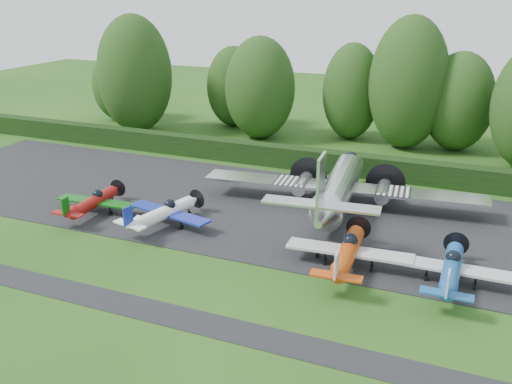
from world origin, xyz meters
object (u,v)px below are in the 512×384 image
at_px(light_plane_red, 94,202).
at_px(transport_plane, 338,188).
at_px(light_plane_white, 165,212).
at_px(light_plane_blue, 452,269).
at_px(light_plane_orange, 348,252).

bearing_deg(light_plane_red, transport_plane, 26.89).
distance_m(light_plane_white, light_plane_blue, 19.82).
height_order(light_plane_red, light_plane_white, light_plane_white).
bearing_deg(light_plane_white, light_plane_orange, -19.21).
bearing_deg(light_plane_red, light_plane_blue, 0.29).
height_order(light_plane_white, light_plane_orange, light_plane_orange).
xyz_separation_m(light_plane_red, light_plane_white, (6.17, 0.05, 0.06)).
xyz_separation_m(transport_plane, light_plane_red, (-16.93, -7.54, -0.91)).
distance_m(transport_plane, light_plane_red, 18.56).
bearing_deg(light_plane_blue, light_plane_white, 176.70).
height_order(light_plane_red, light_plane_orange, light_plane_orange).
relative_size(light_plane_red, light_plane_orange, 0.84).
bearing_deg(light_plane_white, light_plane_blue, -16.63).
height_order(transport_plane, light_plane_red, transport_plane).
bearing_deg(light_plane_red, light_plane_orange, -1.21).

